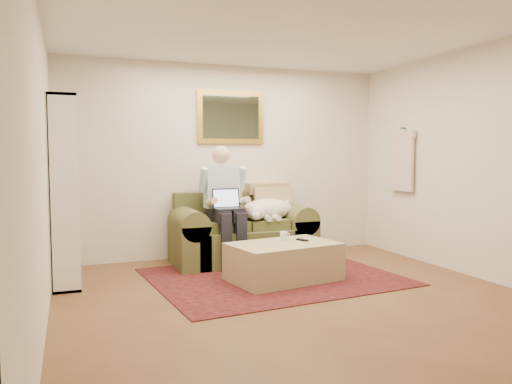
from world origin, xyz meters
TOP-DOWN VIEW (x-y plane):
  - room_shell at (0.00, 0.35)m, footprint 4.51×5.00m
  - rug at (0.10, 1.10)m, footprint 2.85×2.37m
  - sofa at (0.04, 2.01)m, footprint 1.79×0.91m
  - seated_man at (-0.23, 1.85)m, footprint 0.59×0.84m
  - laptop at (-0.23, 1.78)m, footprint 0.35×0.27m
  - sleeping_dog at (0.36, 1.92)m, footprint 0.74×0.46m
  - ottoman at (0.14, 0.92)m, footprint 1.26×0.92m
  - coffee_mug at (0.21, 1.07)m, footprint 0.08×0.08m
  - tv_remote at (0.40, 0.98)m, footprint 0.10×0.16m
  - bookshelf at (-2.10, 1.60)m, footprint 0.28×0.80m
  - wall_mirror at (0.04, 2.47)m, footprint 0.94×0.04m
  - hanging_shirt at (2.19, 1.60)m, footprint 0.06×0.52m

SIDE VIEW (x-z plane):
  - rug at x=0.10m, z-range 0.00..0.01m
  - ottoman at x=0.14m, z-range 0.00..0.42m
  - sofa at x=0.04m, z-range -0.23..0.85m
  - tv_remote at x=0.40m, z-range 0.42..0.44m
  - coffee_mug at x=0.21m, z-range 0.42..0.52m
  - sleeping_dog at x=0.36m, z-range 0.55..0.82m
  - seated_man at x=-0.23m, z-range 0.00..1.51m
  - laptop at x=-0.23m, z-range 0.66..0.91m
  - bookshelf at x=-2.10m, z-range 0.00..2.00m
  - room_shell at x=0.00m, z-range 0.00..2.61m
  - hanging_shirt at x=2.19m, z-range 0.90..1.80m
  - wall_mirror at x=0.04m, z-range 1.54..2.26m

